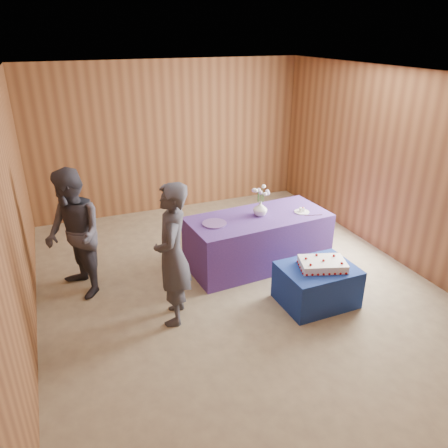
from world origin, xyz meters
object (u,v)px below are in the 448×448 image
serving_table (258,240)px  sheet_cake (323,264)px  guest_left (172,255)px  guest_right (74,235)px  vase (260,209)px  cake_table (317,285)px

serving_table → sheet_cake: 1.25m
sheet_cake → guest_left: size_ratio=0.39×
serving_table → guest_right: bearing=172.3°
serving_table → vase: 0.48m
serving_table → guest_left: size_ratio=1.18×
serving_table → sheet_cake: bearing=-81.1°
guest_left → guest_right: bearing=-115.3°
cake_table → vase: 1.36m
serving_table → guest_left: bearing=-154.8°
serving_table → guest_left: (-1.49, -0.83, 0.47)m
cake_table → guest_right: guest_right is taller
cake_table → guest_right: (-2.71, 1.34, 0.58)m
cake_table → serving_table: 1.21m
guest_right → cake_table: bearing=45.6°
vase → serving_table: bearing=-144.7°
cake_table → guest_right: bearing=152.6°
sheet_cake → guest_left: (-1.76, 0.37, 0.30)m
guest_left → guest_right: guest_left is taller
cake_table → serving_table: serving_table is taller
guest_left → guest_right: size_ratio=1.02×
sheet_cake → guest_left: guest_left is taller
cake_table → sheet_cake: size_ratio=1.37×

